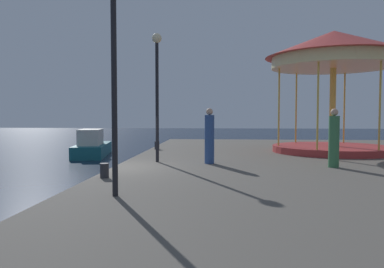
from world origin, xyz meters
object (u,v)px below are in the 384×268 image
(bollard_south, at_px, (157,145))
(carousel, at_px, (333,62))
(lamp_post_mid_promenade, at_px, (157,75))
(motorboat_teal, at_px, (92,146))
(lamp_post_near_edge, at_px, (114,52))
(person_mid_promenade, at_px, (209,138))
(bollard_center, at_px, (104,171))
(person_far_corner, at_px, (334,140))

(bollard_south, bearing_deg, carousel, -6.08)
(lamp_post_mid_promenade, bearing_deg, motorboat_teal, 122.09)
(carousel, distance_m, lamp_post_mid_promenade, 8.59)
(lamp_post_near_edge, bearing_deg, person_mid_promenade, 71.20)
(lamp_post_near_edge, xyz_separation_m, bollard_south, (-0.92, 10.77, -2.83))
(carousel, relative_size, lamp_post_mid_promenade, 1.32)
(bollard_center, height_order, bollard_south, same)
(lamp_post_mid_promenade, relative_size, person_mid_promenade, 2.39)
(motorboat_teal, bearing_deg, lamp_post_near_edge, -69.00)
(lamp_post_near_edge, height_order, lamp_post_mid_promenade, lamp_post_mid_promenade)
(motorboat_teal, bearing_deg, bollard_center, -69.32)
(bollard_center, bearing_deg, lamp_post_mid_promenade, 76.35)
(bollard_south, bearing_deg, bollard_center, -90.07)
(lamp_post_near_edge, height_order, bollard_center, lamp_post_near_edge)
(lamp_post_mid_promenade, bearing_deg, carousel, 28.68)
(lamp_post_near_edge, bearing_deg, person_far_corner, 38.72)
(motorboat_teal, xyz_separation_m, bollard_center, (4.69, -12.42, 0.39))
(lamp_post_mid_promenade, height_order, bollard_south, lamp_post_mid_promenade)
(carousel, bearing_deg, motorboat_teal, 159.96)
(bollard_center, relative_size, bollard_south, 1.00)
(motorboat_teal, height_order, person_far_corner, person_far_corner)
(motorboat_teal, bearing_deg, lamp_post_mid_promenade, -57.91)
(motorboat_teal, height_order, lamp_post_near_edge, lamp_post_near_edge)
(motorboat_teal, xyz_separation_m, person_mid_promenade, (7.47, -9.18, 1.12))
(carousel, height_order, lamp_post_near_edge, carousel)
(bollard_center, relative_size, person_far_corner, 0.21)
(carousel, relative_size, person_mid_promenade, 3.15)
(person_far_corner, bearing_deg, motorboat_teal, 139.56)
(motorboat_teal, relative_size, lamp_post_mid_promenade, 1.16)
(bollard_south, xyz_separation_m, person_mid_promenade, (2.78, -5.31, 0.72))
(bollard_center, bearing_deg, person_far_corner, 20.37)
(motorboat_teal, xyz_separation_m, bollard_south, (4.70, -3.87, 0.39))
(lamp_post_near_edge, relative_size, lamp_post_mid_promenade, 0.95)
(carousel, xyz_separation_m, bollard_center, (-8.35, -7.66, -3.97))
(bollard_center, distance_m, bollard_south, 8.55)
(motorboat_teal, relative_size, carousel, 0.88)
(bollard_south, height_order, person_mid_promenade, person_mid_promenade)
(person_far_corner, bearing_deg, person_mid_promenade, 170.56)
(motorboat_teal, height_order, bollard_south, motorboat_teal)
(lamp_post_mid_promenade, xyz_separation_m, bollard_center, (-0.87, -3.56, -2.96))
(lamp_post_near_edge, distance_m, bollard_center, 3.71)
(motorboat_teal, height_order, carousel, carousel)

